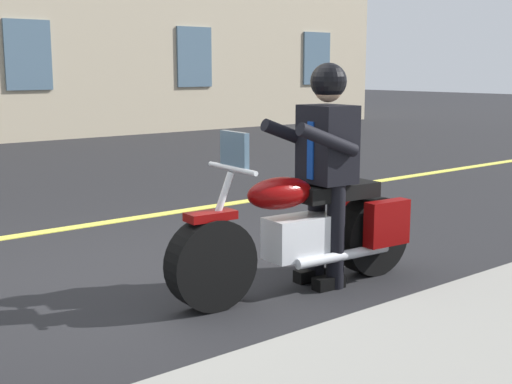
% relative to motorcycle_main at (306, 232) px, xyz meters
% --- Properties ---
extents(ground_plane, '(80.00, 80.00, 0.00)m').
position_rel_motorcycle_main_xyz_m(ground_plane, '(0.94, -1.09, -0.45)').
color(ground_plane, black).
extents(lane_center_stripe, '(60.00, 0.16, 0.01)m').
position_rel_motorcycle_main_xyz_m(lane_center_stripe, '(0.94, -3.09, -0.45)').
color(lane_center_stripe, '#E5DB4C').
rests_on(lane_center_stripe, ground_plane).
extents(motorcycle_main, '(2.22, 0.71, 1.26)m').
position_rel_motorcycle_main_xyz_m(motorcycle_main, '(0.00, 0.00, 0.00)').
color(motorcycle_main, black).
rests_on(motorcycle_main, ground_plane).
extents(rider_main, '(0.65, 0.59, 1.74)m').
position_rel_motorcycle_main_xyz_m(rider_main, '(-0.19, 0.01, 0.58)').
color(rider_main, black).
rests_on(rider_main, ground_plane).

